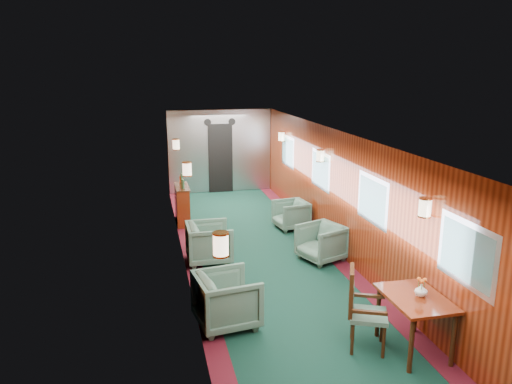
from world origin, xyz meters
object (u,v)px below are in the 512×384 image
credenza (182,204)px  armchair_right_near (321,243)px  side_chair (361,306)px  armchair_left_near (227,300)px  armchair_right_far (291,215)px  armchair_left_far (209,243)px  dining_table (415,305)px

credenza → armchair_right_near: bearing=-51.0°
side_chair → armchair_left_near: size_ratio=1.30×
armchair_right_far → side_chair: bearing=-14.6°
armchair_left_near → side_chair: bearing=-129.9°
armchair_left_near → armchair_left_far: size_ratio=1.02×
armchair_right_far → armchair_left_far: bearing=-60.4°
credenza → armchair_left_near: bearing=-87.2°
credenza → armchair_left_far: (0.31, -2.57, -0.08)m
side_chair → armchair_left_near: bearing=172.0°
side_chair → credenza: bearing=130.2°
credenza → armchair_left_near: (0.24, -4.98, -0.07)m
armchair_right_near → armchair_left_near: bearing=-67.7°
armchair_left_near → armchair_right_near: bearing=-55.1°
armchair_left_far → armchair_right_far: bearing=-52.3°
dining_table → armchair_right_near: dining_table is taller
armchair_left_far → armchair_right_near: armchair_left_far is taller
side_chair → credenza: (-1.83, 5.94, -0.14)m
armchair_left_near → armchair_right_near: (2.14, 2.04, -0.04)m
armchair_left_far → credenza: bearing=6.6°
credenza → armchair_left_far: bearing=-83.2°
dining_table → credenza: bearing=111.7°
armchair_left_near → armchair_left_far: armchair_left_near is taller
armchair_left_far → armchair_right_near: size_ratio=1.08×
credenza → dining_table: bearing=-68.1°
armchair_right_far → armchair_left_near: bearing=-36.2°
armchair_left_far → armchair_right_far: armchair_left_far is taller
armchair_left_near → dining_table: bearing=-126.6°
dining_table → armchair_right_far: size_ratio=1.43×
armchair_left_far → armchair_right_near: (2.08, -0.37, -0.03)m
dining_table → credenza: size_ratio=0.87×
side_chair → dining_table: bearing=4.5°
dining_table → armchair_left_far: 4.20m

